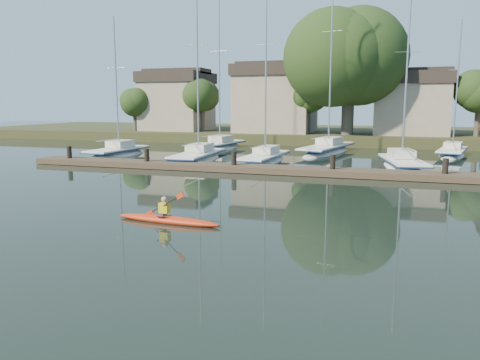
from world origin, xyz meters
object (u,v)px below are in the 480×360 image
(sailboat_0, at_px, (118,158))
(sailboat_6, at_px, (327,155))
(sailboat_3, at_px, (402,171))
(sailboat_7, at_px, (452,158))
(sailboat_1, at_px, (198,164))
(kayak, at_px, (167,218))
(dock, at_px, (282,170))
(sailboat_5, at_px, (219,151))
(sailboat_2, at_px, (264,165))

(sailboat_0, relative_size, sailboat_6, 0.70)
(sailboat_3, xyz_separation_m, sailboat_7, (3.94, 8.77, 0.01))
(sailboat_0, xyz_separation_m, sailboat_6, (15.56, 7.42, -0.00))
(sailboat_1, relative_size, sailboat_7, 1.21)
(kayak, distance_m, dock, 12.82)
(sailboat_7, bearing_deg, sailboat_6, -164.03)
(sailboat_3, relative_size, sailboat_5, 0.85)
(sailboat_1, xyz_separation_m, sailboat_5, (-1.62, 8.78, 0.01))
(sailboat_2, distance_m, sailboat_5, 10.37)
(kayak, bearing_deg, sailboat_3, 69.14)
(sailboat_0, relative_size, sailboat_2, 0.86)
(sailboat_2, bearing_deg, sailboat_0, -179.10)
(sailboat_0, bearing_deg, sailboat_3, 1.11)
(sailboat_0, bearing_deg, dock, -16.80)
(dock, distance_m, sailboat_2, 5.24)
(dock, relative_size, sailboat_1, 2.40)
(sailboat_1, distance_m, sailboat_5, 8.93)
(dock, xyz_separation_m, sailboat_7, (10.88, 13.28, -0.38))
(sailboat_3, distance_m, sailboat_5, 17.74)
(sailboat_3, distance_m, sailboat_6, 9.96)
(sailboat_3, bearing_deg, sailboat_1, 170.88)
(sailboat_2, xyz_separation_m, sailboat_5, (-6.42, 8.14, -0.01))
(kayak, distance_m, sailboat_2, 17.49)
(sailboat_1, bearing_deg, sailboat_2, 4.57)
(sailboat_3, bearing_deg, sailboat_7, 54.82)
(kayak, distance_m, sailboat_7, 28.71)
(sailboat_5, bearing_deg, kayak, -66.76)
(kayak, xyz_separation_m, sailboat_2, (-1.09, 17.45, -0.33))
(dock, bearing_deg, kayak, -95.43)
(dock, bearing_deg, sailboat_6, 84.96)
(sailboat_0, height_order, sailboat_6, sailboat_6)
(sailboat_0, xyz_separation_m, sailboat_3, (21.39, -0.66, 0.01))
(sailboat_3, relative_size, sailboat_6, 0.74)
(sailboat_1, distance_m, sailboat_6, 11.85)
(sailboat_2, distance_m, sailboat_3, 9.25)
(sailboat_2, height_order, sailboat_6, sailboat_6)
(kayak, relative_size, sailboat_7, 0.35)
(dock, relative_size, sailboat_2, 2.44)
(sailboat_3, bearing_deg, sailboat_2, 167.86)
(dock, relative_size, sailboat_6, 2.00)
(sailboat_1, height_order, sailboat_5, sailboat_5)
(sailboat_0, distance_m, sailboat_1, 7.43)
(dock, distance_m, sailboat_1, 8.19)
(sailboat_0, distance_m, sailboat_6, 17.24)
(sailboat_6, bearing_deg, sailboat_0, -142.87)
(kayak, distance_m, sailboat_0, 22.29)
(kayak, relative_size, sailboat_2, 0.29)
(sailboat_2, bearing_deg, sailboat_5, 131.42)
(sailboat_0, bearing_deg, sailboat_6, 28.36)
(sailboat_0, bearing_deg, sailboat_7, 20.64)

